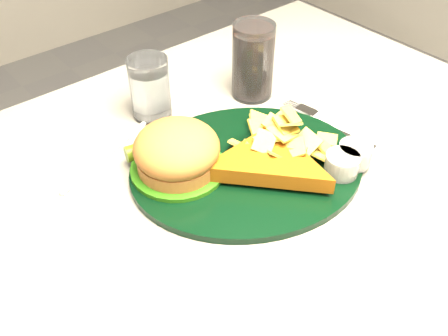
# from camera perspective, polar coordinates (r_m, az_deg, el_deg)

# --- Properties ---
(table) EXTENTS (1.20, 0.80, 0.75)m
(table) POSITION_cam_1_polar(r_m,az_deg,el_deg) (1.01, -1.19, -18.48)
(table) COLOR gray
(table) RESTS_ON ground
(dinner_plate) EXTENTS (0.44, 0.41, 0.08)m
(dinner_plate) POSITION_cam_1_polar(r_m,az_deg,el_deg) (0.73, 2.71, 2.22)
(dinner_plate) COLOR black
(dinner_plate) RESTS_ON table
(water_glass) EXTENTS (0.08, 0.08, 0.11)m
(water_glass) POSITION_cam_1_polar(r_m,az_deg,el_deg) (0.85, -8.47, 9.04)
(water_glass) COLOR white
(water_glass) RESTS_ON table
(cola_glass) EXTENTS (0.08, 0.08, 0.14)m
(cola_glass) POSITION_cam_1_polar(r_m,az_deg,el_deg) (0.89, 3.33, 12.11)
(cola_glass) COLOR black
(cola_glass) RESTS_ON table
(fork_napkin) EXTENTS (0.15, 0.18, 0.01)m
(fork_napkin) POSITION_cam_1_polar(r_m,az_deg,el_deg) (0.84, 12.72, 4.19)
(fork_napkin) COLOR white
(fork_napkin) RESTS_ON table
(wrapped_straw) EXTENTS (0.21, 0.14, 0.01)m
(wrapped_straw) POSITION_cam_1_polar(r_m,az_deg,el_deg) (0.80, -13.28, 1.42)
(wrapped_straw) COLOR white
(wrapped_straw) RESTS_ON table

